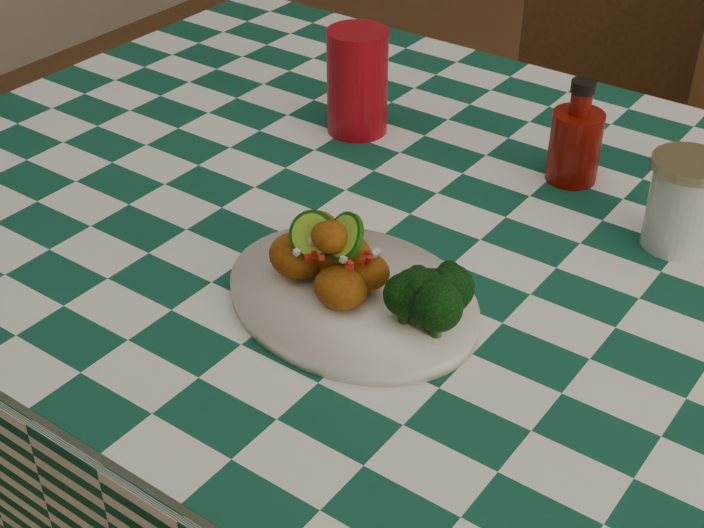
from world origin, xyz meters
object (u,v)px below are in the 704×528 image
Objects in this scene: wooden_chair_left at (542,161)px; ketchup_bottle at (577,131)px; plate at (352,298)px; mason_jar at (682,203)px; dining_table at (460,466)px; fried_chicken_pile at (336,254)px; red_tumbler at (357,82)px.

ketchup_bottle is at bearing -52.33° from wooden_chair_left.
mason_jar is at bearing 53.44° from plate.
fried_chicken_pile is (-0.07, -0.20, 0.45)m from dining_table.
plate is at bearing -66.81° from wooden_chair_left.
mason_jar is at bearing 33.67° from dining_table.
fried_chicken_pile is at bearing -109.64° from dining_table.
wooden_chair_left is at bearing 117.18° from ketchup_bottle.
wooden_chair_left is at bearing 109.20° from dining_table.
fried_chicken_pile is 0.84× the size of red_tumbler.
plate is at bearing -100.08° from ketchup_bottle.
red_tumbler is 0.73m from wooden_chair_left.
red_tumbler is 1.32× the size of mason_jar.
mason_jar is at bearing -23.28° from ketchup_bottle.
red_tumbler is (-0.30, 0.15, 0.47)m from dining_table.
plate is 1.04m from wooden_chair_left.
dining_table is 0.51m from ketchup_bottle.
plate is at bearing -103.90° from dining_table.
fried_chicken_pile is at bearing -103.06° from ketchup_bottle.
red_tumbler is 1.08× the size of ketchup_bottle.
dining_table is at bearing 76.10° from plate.
wooden_chair_left is (-0.27, 0.77, 0.08)m from dining_table.
mason_jar is (0.49, -0.02, -0.02)m from red_tumbler.
plate is 2.63× the size of mason_jar.
fried_chicken_pile is 0.14× the size of wooden_chair_left.
wooden_chair_left is at bearing 125.90° from mason_jar.
red_tumbler reaches higher than ketchup_bottle.
ketchup_bottle reaches higher than mason_jar.
red_tumbler is 0.49m from mason_jar.
mason_jar is (0.19, 0.13, 0.45)m from dining_table.
dining_table is 0.51m from mason_jar.
plate is 0.43m from red_tumbler.
plate is at bearing -54.98° from red_tumbler.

